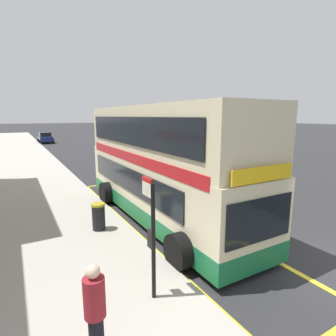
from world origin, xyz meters
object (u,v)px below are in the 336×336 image
(bus_stop_sign, at_px, (152,229))
(litter_bin, at_px, (99,216))
(double_decker_bus, at_px, (160,167))
(parked_car_grey_far, at_px, (147,147))
(pedestrian_waiting_near_sign, at_px, (95,310))
(parked_car_navy_ahead, at_px, (45,138))

(bus_stop_sign, xyz_separation_m, litter_bin, (-0.03, 4.09, -1.08))
(double_decker_bus, height_order, parked_car_grey_far, double_decker_bus)
(bus_stop_sign, xyz_separation_m, parked_car_grey_far, (9.76, 20.73, -0.90))
(pedestrian_waiting_near_sign, bearing_deg, parked_car_navy_ahead, 85.21)
(parked_car_grey_far, xyz_separation_m, parked_car_navy_ahead, (-7.83, 19.17, 0.00))
(double_decker_bus, distance_m, litter_bin, 2.98)
(parked_car_grey_far, bearing_deg, parked_car_navy_ahead, 114.61)
(double_decker_bus, xyz_separation_m, parked_car_navy_ahead, (-0.63, 35.49, -1.26))
(pedestrian_waiting_near_sign, bearing_deg, parked_car_grey_far, 62.66)
(parked_car_navy_ahead, bearing_deg, pedestrian_waiting_near_sign, -92.46)
(bus_stop_sign, distance_m, litter_bin, 4.23)
(parked_car_navy_ahead, distance_m, pedestrian_waiting_near_sign, 41.09)
(bus_stop_sign, bearing_deg, double_decker_bus, 59.95)
(double_decker_bus, xyz_separation_m, bus_stop_sign, (-2.55, -4.41, -0.37))
(parked_car_grey_far, height_order, pedestrian_waiting_near_sign, pedestrian_waiting_near_sign)
(parked_car_grey_far, bearing_deg, bus_stop_sign, -112.80)
(pedestrian_waiting_near_sign, bearing_deg, double_decker_bus, 53.36)
(pedestrian_waiting_near_sign, bearing_deg, bus_stop_sign, 34.65)
(parked_car_grey_far, relative_size, parked_car_navy_ahead, 1.00)
(double_decker_bus, distance_m, bus_stop_sign, 5.11)
(pedestrian_waiting_near_sign, bearing_deg, litter_bin, 74.02)
(bus_stop_sign, distance_m, pedestrian_waiting_near_sign, 1.93)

